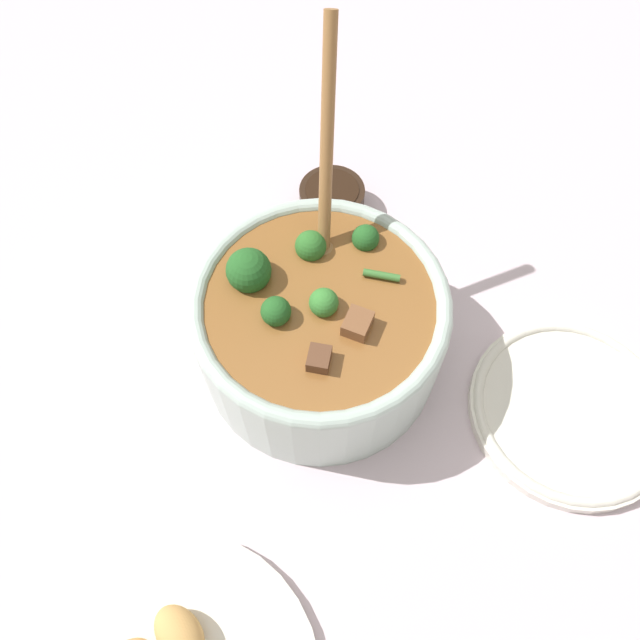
{
  "coord_description": "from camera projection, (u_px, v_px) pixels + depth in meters",
  "views": [
    {
      "loc": [
        -0.16,
        -0.24,
        0.59
      ],
      "look_at": [
        0.0,
        0.0,
        0.07
      ],
      "focal_mm": 35.0,
      "sensor_mm": 36.0,
      "label": 1
    }
  ],
  "objects": [
    {
      "name": "empty_plate",
      "position": [
        570.0,
        410.0,
        0.62
      ],
      "size": [
        0.2,
        0.2,
        0.02
      ],
      "color": "silver",
      "rests_on": "ground_plane"
    },
    {
      "name": "stew_bowl",
      "position": [
        320.0,
        324.0,
        0.61
      ],
      "size": [
        0.24,
        0.26,
        0.29
      ],
      "color": "#B2C6BC",
      "rests_on": "ground_plane"
    },
    {
      "name": "condiment_bowl",
      "position": [
        332.0,
        198.0,
        0.74
      ],
      "size": [
        0.08,
        0.08,
        0.04
      ],
      "color": "black",
      "rests_on": "ground_plane"
    },
    {
      "name": "ground_plane",
      "position": [
        320.0,
        354.0,
        0.66
      ],
      "size": [
        4.0,
        4.0,
        0.0
      ],
      "primitive_type": "plane",
      "color": "silver"
    }
  ]
}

